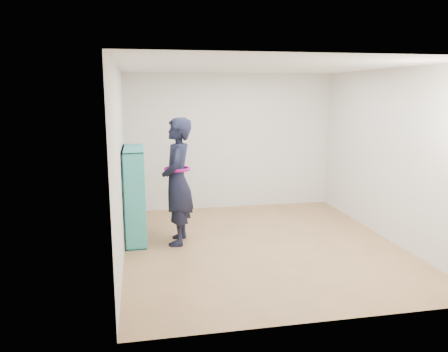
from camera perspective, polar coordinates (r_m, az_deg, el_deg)
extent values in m
plane|color=olive|center=(6.63, 4.85, -8.96)|extent=(4.50, 4.50, 0.00)
plane|color=white|center=(6.24, 5.25, 14.07)|extent=(4.50, 4.50, 0.00)
cube|color=silver|center=(6.07, -13.42, 1.59)|extent=(0.02, 4.50, 2.60)
cube|color=silver|center=(7.12, 20.71, 2.54)|extent=(0.02, 4.50, 2.60)
cube|color=silver|center=(8.47, 0.83, 4.51)|extent=(4.00, 0.02, 2.60)
cube|color=silver|center=(4.23, 13.49, -2.48)|extent=(4.00, 0.02, 2.60)
cube|color=teal|center=(6.32, -11.63, -3.42)|extent=(0.31, 0.02, 1.43)
cube|color=teal|center=(7.33, -11.58, -1.40)|extent=(0.31, 0.02, 1.43)
cube|color=teal|center=(7.02, -11.38, -7.92)|extent=(0.31, 1.07, 0.02)
cube|color=teal|center=(6.70, -11.84, 3.51)|extent=(0.31, 1.07, 0.02)
cube|color=teal|center=(6.83, -12.82, -2.38)|extent=(0.02, 1.07, 1.43)
cube|color=teal|center=(6.66, -11.61, -2.67)|extent=(0.29, 0.02, 1.38)
cube|color=teal|center=(6.99, -11.60, -2.02)|extent=(0.29, 0.02, 1.38)
cube|color=teal|center=(6.91, -11.49, -5.12)|extent=(0.29, 1.02, 0.02)
cube|color=teal|center=(6.82, -11.60, -2.34)|extent=(0.29, 1.02, 0.02)
cube|color=teal|center=(6.75, -11.72, 0.51)|extent=(0.29, 1.02, 0.02)
cube|color=beige|center=(6.67, -11.25, -8.39)|extent=(0.20, 0.12, 0.07)
cube|color=black|center=(6.50, -11.31, -5.01)|extent=(0.16, 0.14, 0.23)
cube|color=maroon|center=(6.41, -11.43, -1.90)|extent=(0.16, 0.14, 0.26)
cube|color=silver|center=(6.40, -11.60, 0.39)|extent=(0.20, 0.12, 0.07)
cube|color=navy|center=(6.93, -11.20, -7.06)|extent=(0.16, 0.14, 0.21)
cube|color=brown|center=(6.83, -11.31, -4.35)|extent=(0.16, 0.14, 0.20)
cube|color=#BFB28C|center=(6.81, -11.47, -1.94)|extent=(0.20, 0.12, 0.07)
cube|color=#26594C|center=(6.68, -11.53, 1.29)|extent=(0.16, 0.14, 0.18)
cube|color=beige|center=(7.25, -11.21, -6.14)|extent=(0.16, 0.14, 0.23)
cube|color=black|center=(7.22, -11.36, -4.01)|extent=(0.20, 0.12, 0.07)
cube|color=maroon|center=(7.08, -11.41, -0.88)|extent=(0.16, 0.14, 0.21)
cube|color=silver|center=(7.02, -11.52, 1.82)|extent=(0.16, 0.14, 0.20)
imported|color=black|center=(6.50, -6.10, -0.74)|extent=(0.57, 0.76, 1.89)
torus|color=#9E0C78|center=(6.46, -6.14, 0.93)|extent=(0.45, 0.45, 0.04)
cube|color=silver|center=(6.56, -7.35, 0.47)|extent=(0.02, 0.08, 0.12)
cube|color=black|center=(6.56, -7.35, 0.47)|extent=(0.02, 0.08, 0.12)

